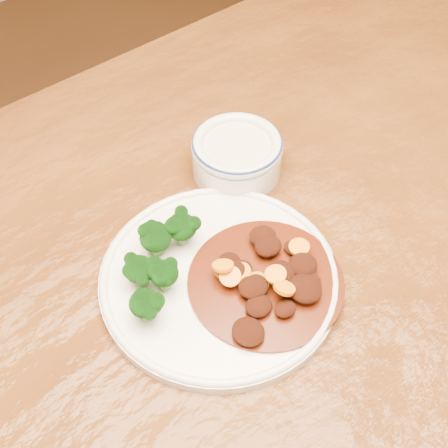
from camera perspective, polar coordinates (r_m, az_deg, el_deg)
dining_table at (r=0.78m, az=1.73°, el=-8.49°), size 1.51×0.92×0.75m
dinner_plate at (r=0.70m, az=-0.43°, el=-4.94°), size 0.27×0.27×0.02m
broccoli_florets at (r=0.68m, az=-6.04°, el=-3.20°), size 0.12×0.10×0.04m
mince_stew at (r=0.69m, az=4.08°, el=-5.08°), size 0.17×0.17×0.03m
dip_bowl at (r=0.80m, az=1.19°, el=6.44°), size 0.12×0.12×0.05m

